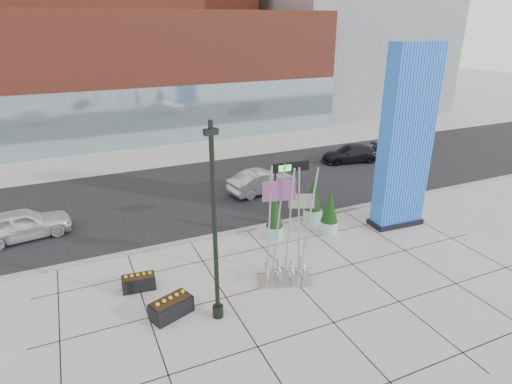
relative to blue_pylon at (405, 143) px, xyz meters
name	(u,v)px	position (x,y,z in m)	size (l,w,h in m)	color
ground	(262,273)	(-8.55, -1.48, -4.46)	(160.00, 160.00, 0.00)	#9E9991
street_asphalt	(194,194)	(-8.55, 8.52, -4.45)	(80.00, 12.00, 0.02)	black
curb_edge	(228,233)	(-8.55, 2.52, -4.40)	(80.00, 0.30, 0.12)	gray
tower_podium	(149,74)	(-7.55, 25.52, 1.04)	(34.00, 10.00, 11.00)	brown
tower_glass_front	(163,116)	(-7.55, 20.72, -1.96)	(34.00, 0.60, 5.00)	#8CA5B2
building_grey_parking	(345,31)	(17.45, 30.52, 4.54)	(20.00, 18.00, 18.00)	slate
blue_pylon	(405,143)	(0.00, 0.00, 0.00)	(2.83, 1.37, 9.23)	#0D34CB
lamp_post	(215,245)	(-11.22, -3.44, -1.49)	(0.48, 0.40, 7.27)	black
public_art_sculpture	(286,253)	(-7.90, -2.38, -3.13)	(2.46, 1.76, 5.05)	#B7BABC
concrete_bollard	(171,308)	(-12.78, -2.73, -4.12)	(0.35, 0.35, 0.69)	gray
overhead_street_sign	(287,173)	(-5.90, 1.31, -1.18)	(1.81, 0.34, 3.83)	black
round_planter_east	(313,201)	(-3.86, 2.12, -3.27)	(1.00, 1.00, 2.51)	#96CAC6
round_planter_mid	(330,213)	(-3.84, 0.55, -3.34)	(0.94, 0.94, 2.36)	#96CAC6
round_planter_west	(275,218)	(-6.59, 1.23, -3.37)	(0.92, 0.92, 2.30)	#96CAC6
box_planter_north	(139,282)	(-13.54, -0.48, -4.13)	(1.36, 0.78, 0.71)	black
box_planter_south	(171,306)	(-12.75, -2.68, -4.07)	(1.69, 1.25, 0.84)	black
car_white_west	(22,224)	(-17.96, 6.27, -3.70)	(1.79, 4.44, 1.51)	silver
car_silver_mid	(262,181)	(-4.57, 7.02, -3.73)	(1.54, 4.41, 1.45)	#999AA0
car_dark_east	(351,154)	(4.29, 9.97, -3.81)	(1.81, 4.46, 1.29)	black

